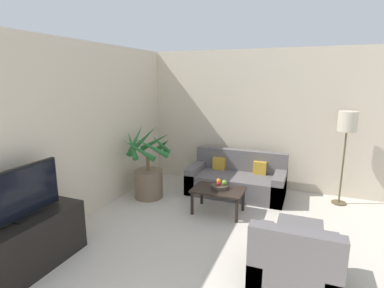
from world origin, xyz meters
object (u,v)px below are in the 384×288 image
(sofa_loveseat, at_px, (237,180))
(ottoman, at_px, (299,237))
(tv_console, at_px, (29,243))
(apple_red, at_px, (219,183))
(television, at_px, (23,193))
(apple_green, at_px, (224,182))
(orange_fruit, at_px, (218,181))
(floor_lamp, at_px, (347,127))
(fruit_bowl, at_px, (220,187))
(armchair, at_px, (294,265))
(coffee_table, at_px, (218,192))
(potted_palm, at_px, (148,173))

(sofa_loveseat, height_order, ottoman, sofa_loveseat)
(tv_console, bearing_deg, apple_red, 54.70)
(sofa_loveseat, xyz_separation_m, ottoman, (1.20, -1.58, -0.08))
(television, height_order, sofa_loveseat, television)
(tv_console, bearing_deg, apple_green, 53.96)
(apple_red, relative_size, orange_fruit, 0.79)
(floor_lamp, xyz_separation_m, apple_red, (-1.87, -1.12, -0.87))
(tv_console, relative_size, television, 1.36)
(fruit_bowl, relative_size, apple_green, 3.31)
(floor_lamp, height_order, armchair, floor_lamp)
(tv_console, height_order, coffee_table, tv_console)
(coffee_table, bearing_deg, tv_console, -125.50)
(orange_fruit, height_order, armchair, armchair)
(television, height_order, apple_green, television)
(apple_green, bearing_deg, apple_red, -146.80)
(coffee_table, height_order, ottoman, coffee_table)
(orange_fruit, relative_size, ottoman, 0.15)
(apple_green, bearing_deg, floor_lamp, 30.87)
(floor_lamp, bearing_deg, apple_red, -149.02)
(tv_console, height_order, television, television)
(coffee_table, bearing_deg, floor_lamp, 31.32)
(potted_palm, distance_m, apple_red, 1.38)
(fruit_bowl, bearing_deg, tv_console, -125.32)
(fruit_bowl, distance_m, armchair, 1.93)
(armchair, bearing_deg, ottoman, 88.89)
(television, xyz_separation_m, orange_fruit, (1.54, 2.31, -0.42))
(orange_fruit, bearing_deg, apple_green, -15.77)
(sofa_loveseat, distance_m, fruit_bowl, 0.90)
(tv_console, xyz_separation_m, orange_fruit, (1.55, 2.31, 0.19))
(potted_palm, xyz_separation_m, sofa_loveseat, (1.46, 0.77, -0.20))
(coffee_table, relative_size, fruit_bowl, 3.00)
(coffee_table, bearing_deg, apple_red, 96.00)
(television, bearing_deg, orange_fruit, 56.25)
(tv_console, bearing_deg, potted_palm, 85.09)
(fruit_bowl, bearing_deg, floor_lamp, 30.72)
(potted_palm, distance_m, orange_fruit, 1.35)
(sofa_loveseat, xyz_separation_m, orange_fruit, (-0.11, -0.82, 0.24))
(fruit_bowl, bearing_deg, apple_green, 26.52)
(coffee_table, xyz_separation_m, ottoman, (1.28, -0.67, -0.17))
(coffee_table, relative_size, apple_green, 9.94)
(apple_green, bearing_deg, orange_fruit, 164.23)
(floor_lamp, height_order, fruit_bowl, floor_lamp)
(floor_lamp, xyz_separation_m, coffee_table, (-1.87, -1.14, -1.02))
(orange_fruit, bearing_deg, fruit_bowl, -55.87)
(tv_console, distance_m, sofa_loveseat, 3.54)
(orange_fruit, relative_size, armchair, 0.10)
(potted_palm, bearing_deg, armchair, -30.69)
(television, height_order, floor_lamp, floor_lamp)
(potted_palm, relative_size, sofa_loveseat, 0.75)
(floor_lamp, relative_size, ottoman, 2.93)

